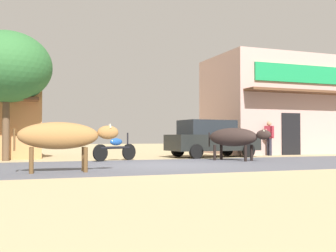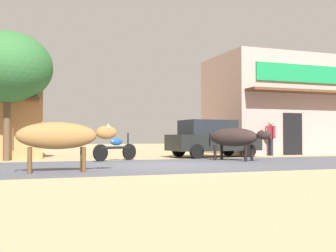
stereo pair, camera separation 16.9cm
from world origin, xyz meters
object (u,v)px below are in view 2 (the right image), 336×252
cow_far_dark (235,137)px  pedestrian_by_shop (271,135)px  parked_motorcycle (116,148)px  cow_near_brown (60,136)px  parked_hatchback_car (212,138)px  roadside_tree (7,67)px

cow_far_dark → pedestrian_by_shop: bearing=40.5°
parked_motorcycle → cow_near_brown: (-2.46, -4.55, 0.45)m
parked_hatchback_car → parked_motorcycle: size_ratio=2.27×
roadside_tree → cow_far_dark: bearing=-19.1°
parked_motorcycle → parked_hatchback_car: bearing=14.5°
parked_motorcycle → pedestrian_by_shop: (7.95, 1.64, 0.50)m
roadside_tree → cow_far_dark: 9.03m
parked_motorcycle → pedestrian_by_shop: size_ratio=1.11×
cow_far_dark → parked_motorcycle: bearing=160.1°
parked_hatchback_car → parked_motorcycle: bearing=-165.5°
roadside_tree → parked_hatchback_car: size_ratio=1.17×
roadside_tree → parked_motorcycle: size_ratio=2.66×
roadside_tree → cow_near_brown: roadside_tree is taller
parked_hatchback_car → cow_far_dark: 2.75m
cow_far_dark → cow_near_brown: bearing=-155.8°
roadside_tree → pedestrian_by_shop: bearing=1.7°
roadside_tree → parked_motorcycle: (3.91, -1.29, -3.06)m
parked_hatchback_car → parked_motorcycle: 4.76m
parked_hatchback_car → pedestrian_by_shop: size_ratio=2.52×
cow_near_brown → pedestrian_by_shop: pedestrian_by_shop is taller
parked_motorcycle → cow_near_brown: 5.19m
roadside_tree → parked_hatchback_car: bearing=-0.6°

